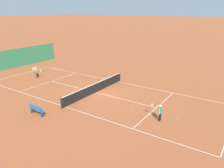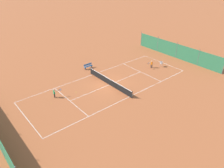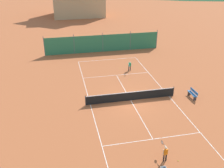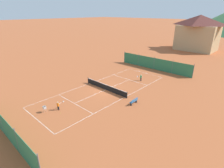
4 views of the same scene
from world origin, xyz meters
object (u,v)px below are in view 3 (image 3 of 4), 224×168
tennis_ball_alley_right (130,80)px  tennis_ball_alley_left (154,95)px  courtside_bench (193,93)px  tennis_net (131,96)px  tennis_ball_service_box (178,161)px  player_near_baseline (165,152)px  tennis_ball_by_net_right (120,68)px  player_near_service (130,65)px

tennis_ball_alley_right → tennis_ball_alley_left: size_ratio=1.00×
courtside_bench → tennis_ball_alley_right: bearing=132.9°
tennis_net → tennis_ball_alley_left: tennis_net is taller
tennis_ball_service_box → courtside_bench: 10.02m
player_near_baseline → tennis_ball_by_net_right: 17.33m
tennis_ball_alley_left → courtside_bench: courtside_bench is taller
player_near_service → tennis_ball_by_net_right: size_ratio=18.89×
player_near_baseline → tennis_ball_alley_right: (1.28, 13.60, -0.69)m
player_near_baseline → tennis_ball_alley_right: size_ratio=18.66×
tennis_ball_service_box → tennis_ball_by_net_right: 17.58m
tennis_net → player_near_service: size_ratio=7.36×
tennis_ball_alley_right → courtside_bench: (5.11, -5.50, 0.42)m
courtside_bench → player_near_baseline: bearing=-128.3°
tennis_ball_alley_right → tennis_ball_alley_left: bearing=-71.7°
player_near_baseline → tennis_ball_alley_left: 9.71m
player_near_service → tennis_ball_alley_left: (0.70, -6.97, -0.69)m
player_near_baseline → courtside_bench: player_near_baseline is taller
tennis_ball_alley_right → tennis_ball_alley_left: (1.42, -4.29, 0.00)m
player_near_service → player_near_baseline: 16.40m
tennis_ball_alley_right → tennis_ball_service_box: (-0.36, -13.88, 0.00)m
tennis_ball_service_box → courtside_bench: (5.47, 8.38, 0.42)m
tennis_net → tennis_ball_service_box: tennis_net is taller
tennis_net → tennis_ball_alley_right: bearing=75.5°
player_near_service → tennis_ball_alley_left: size_ratio=18.89×
tennis_ball_alley_right → tennis_ball_by_net_right: same height
tennis_net → tennis_ball_alley_right: (1.23, 4.76, -0.47)m
tennis_ball_alley_left → tennis_ball_by_net_right: size_ratio=1.00×
player_near_service → tennis_ball_service_box: (-1.07, -16.56, -0.69)m
player_near_baseline → tennis_ball_alley_left: player_near_baseline is taller
tennis_net → courtside_bench: tennis_net is taller
tennis_net → tennis_ball_alley_right: tennis_net is taller
tennis_net → player_near_baseline: player_near_baseline is taller
tennis_ball_alley_right → courtside_bench: size_ratio=0.04×
player_near_service → tennis_ball_alley_right: player_near_service is taller
tennis_ball_by_net_right → courtside_bench: (5.42, -9.19, 0.42)m
player_near_service → tennis_net: bearing=-104.7°
player_near_service → tennis_ball_service_box: size_ratio=18.89×
tennis_net → tennis_ball_by_net_right: bearing=83.8°
tennis_net → player_near_baseline: 8.84m
player_near_service → tennis_ball_by_net_right: 1.60m
tennis_ball_alley_right → tennis_ball_by_net_right: (-0.31, 3.70, 0.00)m
tennis_ball_alley_right → courtside_bench: bearing=-47.1°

